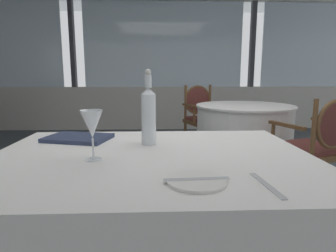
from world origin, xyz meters
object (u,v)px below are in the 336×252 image
(dining_chair_0_1, at_px, (202,113))
(dining_chair_0_0, at_px, (318,142))
(wine_glass, at_px, (92,125))
(menu_book, at_px, (78,138))
(water_bottle, at_px, (149,114))
(side_plate, at_px, (196,181))

(dining_chair_0_1, bearing_deg, dining_chair_0_0, 0.00)
(dining_chair_0_0, bearing_deg, wine_glass, 105.26)
(menu_book, bearing_deg, wine_glass, -52.16)
(wine_glass, height_order, dining_chair_0_1, wine_glass)
(water_bottle, height_order, menu_book, water_bottle)
(water_bottle, xyz_separation_m, menu_book, (-0.37, 0.10, -0.14))
(menu_book, xyz_separation_m, dining_chair_0_1, (1.05, 2.57, -0.21))
(water_bottle, xyz_separation_m, dining_chair_0_0, (1.35, 0.87, -0.36))
(water_bottle, distance_m, dining_chair_0_0, 1.65)
(wine_glass, xyz_separation_m, dining_chair_0_1, (0.89, 2.93, -0.35))
(menu_book, bearing_deg, dining_chair_0_0, 38.48)
(menu_book, height_order, dining_chair_0_1, dining_chair_0_1)
(dining_chair_0_0, xyz_separation_m, dining_chair_0_1, (-0.67, 1.80, 0.01))
(side_plate, height_order, wine_glass, wine_glass)
(menu_book, xyz_separation_m, dining_chair_0_0, (1.72, 0.77, -0.22))
(dining_chair_0_0, relative_size, dining_chair_0_1, 0.97)
(dining_chair_0_0, bearing_deg, menu_book, 93.51)
(side_plate, relative_size, wine_glass, 0.96)
(water_bottle, bearing_deg, side_plate, -72.47)
(dining_chair_0_0, distance_m, dining_chair_0_1, 1.93)
(side_plate, relative_size, dining_chair_0_1, 0.20)
(wine_glass, distance_m, menu_book, 0.41)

